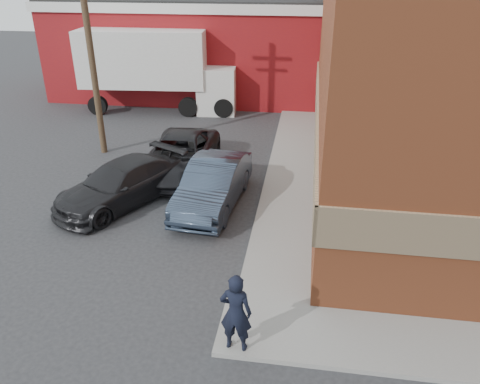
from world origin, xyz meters
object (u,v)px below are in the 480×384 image
at_px(warehouse, 195,45).
at_px(man, 236,313).
at_px(suv_b, 121,184).
at_px(utility_pole, 89,38).
at_px(suv_a, 180,155).
at_px(box_truck, 160,65).
at_px(sedan, 213,184).

bearing_deg(warehouse, man, -74.51).
distance_m(man, suv_b, 7.86).
relative_size(utility_pole, suv_a, 1.72).
xyz_separation_m(man, box_truck, (-6.86, 17.16, 1.43)).
distance_m(warehouse, suv_b, 15.59).
relative_size(warehouse, box_truck, 1.84).
xyz_separation_m(suv_a, suv_b, (-1.27, -2.80, -0.02)).
relative_size(warehouse, suv_b, 3.33).
bearing_deg(warehouse, sedan, -74.55).
height_order(suv_a, box_truck, box_truck).
xyz_separation_m(sedan, box_truck, (-5.06, 10.72, 1.69)).
bearing_deg(suv_a, sedan, -54.75).
distance_m(suv_a, box_truck, 9.00).
distance_m(warehouse, utility_pole, 11.27).
height_order(warehouse, box_truck, warehouse).
height_order(sedan, suv_a, sedan).
bearing_deg(suv_b, warehouse, 122.65).
height_order(warehouse, man, warehouse).
bearing_deg(sedan, warehouse, 110.32).
relative_size(man, suv_b, 0.37).
height_order(man, suv_a, man).
relative_size(warehouse, sedan, 3.47).
xyz_separation_m(suv_a, box_truck, (-3.23, 8.22, 1.74)).
bearing_deg(suv_b, utility_pole, 148.94).
bearing_deg(suv_b, box_truck, 128.73).
bearing_deg(utility_pole, suv_a, -22.67).
xyz_separation_m(utility_pole, sedan, (5.68, -4.11, -3.97)).
relative_size(utility_pole, suv_b, 1.84).
relative_size(utility_pole, sedan, 1.92).
bearing_deg(sedan, utility_pole, 148.96).
relative_size(utility_pole, man, 4.93).
height_order(utility_pole, suv_b, utility_pole).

